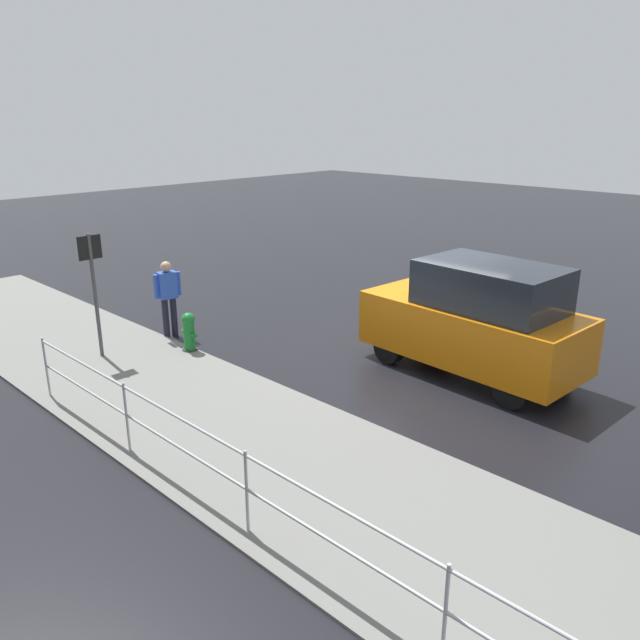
% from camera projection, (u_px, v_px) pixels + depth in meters
% --- Properties ---
extents(ground_plane, '(60.00, 60.00, 0.00)m').
position_uv_depth(ground_plane, '(413.00, 359.00, 11.90)').
color(ground_plane, black).
extents(kerb_strip, '(24.00, 3.20, 0.04)m').
position_uv_depth(kerb_strip, '(242.00, 436.00, 9.02)').
color(kerb_strip, slate).
rests_on(kerb_strip, ground).
extents(moving_hatchback, '(4.00, 1.93, 2.06)m').
position_uv_depth(moving_hatchback, '(477.00, 320.00, 10.93)').
color(moving_hatchback, orange).
rests_on(moving_hatchback, ground).
extents(fire_hydrant, '(0.42, 0.31, 0.80)m').
position_uv_depth(fire_hydrant, '(189.00, 333.00, 12.17)').
color(fire_hydrant, '#197A2D').
rests_on(fire_hydrant, ground).
extents(pedestrian, '(0.31, 0.56, 1.62)m').
position_uv_depth(pedestrian, '(168.00, 293.00, 12.82)').
color(pedestrian, blue).
rests_on(pedestrian, ground).
extents(metal_railing, '(10.19, 0.04, 1.05)m').
position_uv_depth(metal_railing, '(246.00, 477.00, 6.73)').
color(metal_railing, '#B7BABF').
rests_on(metal_railing, ground).
extents(sign_post, '(0.07, 0.44, 2.40)m').
position_uv_depth(sign_post, '(93.00, 278.00, 11.51)').
color(sign_post, '#4C4C51').
rests_on(sign_post, ground).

